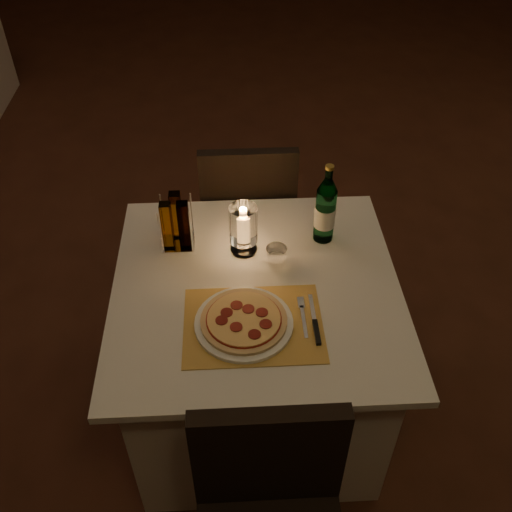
{
  "coord_description": "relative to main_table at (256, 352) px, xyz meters",
  "views": [
    {
      "loc": [
        -0.27,
        -2.02,
        2.14
      ],
      "look_at": [
        -0.19,
        -0.6,
        0.86
      ],
      "focal_mm": 40.0,
      "sensor_mm": 36.0,
      "label": 1
    }
  ],
  "objects": [
    {
      "name": "chair_far",
      "position": [
        -0.0,
        0.71,
        0.18
      ],
      "size": [
        0.42,
        0.42,
        0.9
      ],
      "color": "black",
      "rests_on": "ground"
    },
    {
      "name": "main_table",
      "position": [
        0.0,
        0.0,
        0.0
      ],
      "size": [
        1.0,
        1.0,
        0.74
      ],
      "color": "silver",
      "rests_on": "ground"
    },
    {
      "name": "floor",
      "position": [
        0.19,
        0.62,
        -0.38
      ],
      "size": [
        8.0,
        10.0,
        0.02
      ],
      "primitive_type": "cube",
      "color": "#482417",
      "rests_on": "ground"
    },
    {
      "name": "water_bottle",
      "position": [
        0.27,
        0.24,
        0.5
      ],
      "size": [
        0.08,
        0.08,
        0.32
      ],
      "color": "#56A06C",
      "rests_on": "main_table"
    },
    {
      "name": "hurricane_candle",
      "position": [
        -0.04,
        0.19,
        0.48
      ],
      "size": [
        0.1,
        0.1,
        0.2
      ],
      "color": "white",
      "rests_on": "main_table"
    },
    {
      "name": "plate",
      "position": [
        -0.05,
        -0.18,
        0.38
      ],
      "size": [
        0.32,
        0.32,
        0.01
      ],
      "primitive_type": "cylinder",
      "color": "white",
      "rests_on": "placemat"
    },
    {
      "name": "fork",
      "position": [
        0.14,
        -0.15,
        0.37
      ],
      "size": [
        0.02,
        0.18,
        0.0
      ],
      "color": "silver",
      "rests_on": "placemat"
    },
    {
      "name": "tumbler",
      "position": [
        0.08,
        0.1,
        0.4
      ],
      "size": [
        0.08,
        0.08,
        0.08
      ],
      "primitive_type": null,
      "color": "white",
      "rests_on": "main_table"
    },
    {
      "name": "pizza",
      "position": [
        -0.05,
        -0.18,
        0.39
      ],
      "size": [
        0.28,
        0.28,
        0.02
      ],
      "color": "#D8B77F",
      "rests_on": "plate"
    },
    {
      "name": "knife",
      "position": [
        0.18,
        -0.21,
        0.37
      ],
      "size": [
        0.02,
        0.22,
        0.01
      ],
      "color": "black",
      "rests_on": "placemat"
    },
    {
      "name": "placemat",
      "position": [
        -0.02,
        -0.18,
        0.37
      ],
      "size": [
        0.45,
        0.34,
        0.0
      ],
      "primitive_type": "cube",
      "color": "gold",
      "rests_on": "main_table"
    },
    {
      "name": "cruet_caddy",
      "position": [
        -0.28,
        0.23,
        0.46
      ],
      "size": [
        0.12,
        0.12,
        0.21
      ],
      "color": "white",
      "rests_on": "main_table"
    }
  ]
}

